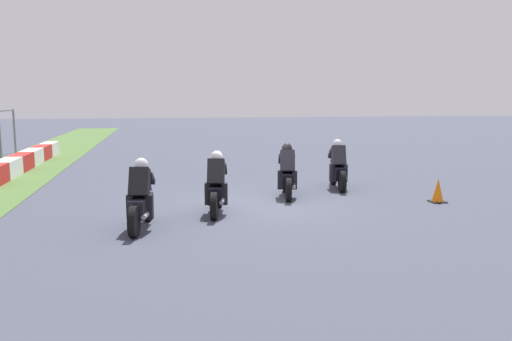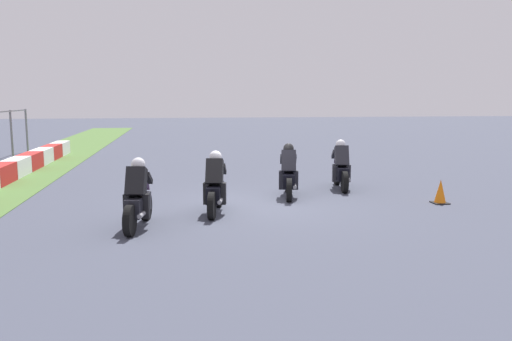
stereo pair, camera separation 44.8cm
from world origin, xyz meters
name	(u,v)px [view 2 (the right image)]	position (x,y,z in m)	size (l,w,h in m)	color
ground_plane	(254,205)	(0.00, 0.00, 0.00)	(120.00, 120.00, 0.00)	#404454
rider_lane_a	(341,169)	(1.96, -2.97, 0.62)	(2.04, 0.59, 1.51)	black
rider_lane_b	(288,175)	(0.93, -1.11, 0.62)	(2.03, 0.62, 1.51)	black
rider_lane_c	(215,188)	(-0.80, 1.07, 0.62)	(2.03, 0.62, 1.51)	black
rider_lane_d	(138,199)	(-1.99, 2.81, 0.62)	(2.03, 0.61, 1.51)	black
traffic_cone	(440,192)	(-0.57, -4.89, 0.30)	(0.40, 0.40, 0.64)	black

